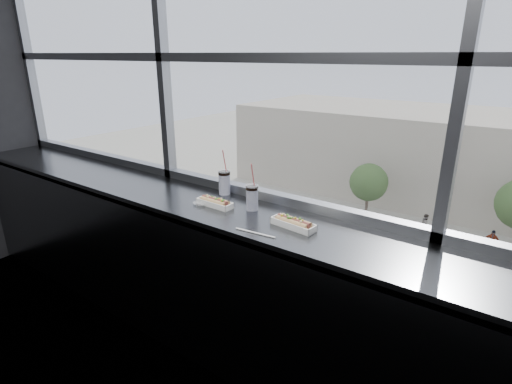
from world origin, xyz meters
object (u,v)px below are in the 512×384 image
Objects in this scene: soda_cup_left at (224,181)px; pedestrian_b at (492,239)px; hotdog_tray_left at (215,202)px; wrapper at (199,203)px; hotdog_tray_right at (293,223)px; car_near_b at (313,275)px; car_far_a at (355,227)px; tree_left at (369,182)px; car_near_a at (241,250)px; soda_cup_right at (252,196)px; pedestrian_a at (426,222)px; loose_straw at (255,233)px; car_near_c at (496,337)px.

soda_cup_left is 29.56m from pedestrian_b.
hotdog_tray_left is 0.11m from wrapper.
car_near_b is at bearing 122.30° from hotdog_tray_right.
tree_left is (-0.68, 4.00, 2.26)m from car_far_a.
car_near_a is at bearing 127.81° from soda_cup_left.
hotdog_tray_left is at bearing -164.27° from car_far_a.
car_near_b is 8.04m from car_far_a.
hotdog_tray_left is at bearing -135.17° from car_near_a.
soda_cup_right is 0.05× the size of car_near_b.
pedestrian_b is 4.48m from pedestrian_a.
hotdog_tray_left is 29.73m from pedestrian_b.
soda_cup_left reaches higher than loose_straw.
wrapper is 19.77m from car_near_c.
soda_cup_left is at bearing 116.41° from hotdog_tray_left.
hotdog_tray_left is 0.13× the size of pedestrian_b.
hotdog_tray_left is 30.58m from pedestrian_a.
hotdog_tray_right is 28.12m from car_far_a.
soda_cup_left is at bearing 137.90° from loose_straw.
car_far_a is at bearing 109.09° from soda_cup_right.
wrapper reaches higher than car_near_c.
car_near_a is 12.76m from tree_left.
hotdog_tray_left is at bearing -72.68° from tree_left.
tree_left is at bearing 107.80° from soda_cup_right.
hotdog_tray_left is 0.04× the size of car_near_b.
hotdog_tray_right reaches higher than car_near_c.
tree_left reaches higher than pedestrian_b.
car_near_b is (-7.83, 16.49, -11.00)m from loose_straw.
hotdog_tray_right is at bearing -163.05° from car_far_a.
car_near_b reaches higher than car_near_a.
tree_left is (3.75, 12.00, 2.17)m from car_near_a.
car_near_b is at bearing 84.95° from car_near_c.
tree_left reaches higher than car_near_b.
car_near_a is 1.27× the size of tree_left.
car_near_c is at bearing -91.60° from car_near_b.
loose_straw reaches higher than pedestrian_a.
hotdog_tray_right is at bearing -71.61° from tree_left.
soda_cup_right is 0.16× the size of pedestrian_a.
soda_cup_right reaches higher than pedestrian_b.
wrapper is (0.00, -0.26, -0.08)m from soda_cup_left.
loose_straw is 19.84m from car_near_c.
soda_cup_left is 0.06× the size of car_far_a.
soda_cup_right is 0.06× the size of car_far_a.
tree_left reaches higher than car_far_a.
car_near_c reaches higher than pedestrian_a.
hotdog_tray_right is at bearing -170.55° from pedestrian_a.
pedestrian_b is at bearing 96.79° from hotdog_tray_right.
hotdog_tray_left is at bearing 25.18° from wrapper.
hotdog_tray_left is at bearing -159.17° from soda_cup_right.
hotdog_tray_left is 0.49m from loose_straw.
soda_cup_right is 30.95m from tree_left.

